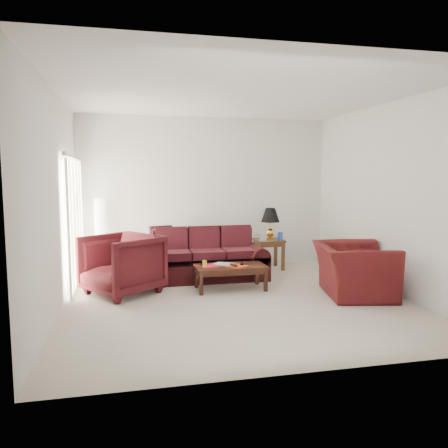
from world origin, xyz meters
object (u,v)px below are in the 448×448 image
floor_lamp (100,236)px  armchair_left (122,264)px  armchair_right (354,270)px  sofa (206,255)px  end_table (269,254)px  coffee_table (231,277)px

floor_lamp → armchair_left: 1.56m
floor_lamp → armchair_right: floor_lamp is taller
sofa → floor_lamp: (-1.85, 0.83, 0.28)m
end_table → coffee_table: size_ratio=0.52×
sofa → coffee_table: (0.27, -0.78, -0.24)m
sofa → armchair_right: sofa is taller
end_table → floor_lamp: floor_lamp is taller
armchair_left → coffee_table: armchair_left is taller
sofa → armchair_right: bearing=-38.1°
end_table → armchair_left: armchair_left is taller
end_table → armchair_left: size_ratio=0.57×
floor_lamp → end_table: bearing=-4.0°
sofa → armchair_left: 1.60m
sofa → floor_lamp: size_ratio=1.49×
sofa → floor_lamp: bearing=154.5°
sofa → end_table: size_ratio=3.63×
armchair_left → armchair_right: 3.61m
coffee_table → end_table: bearing=52.8°
end_table → armchair_left: bearing=-155.9°
end_table → coffee_table: (-1.11, -1.38, -0.10)m
end_table → floor_lamp: (-3.23, 0.22, 0.43)m
armchair_right → armchair_left: bearing=88.0°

